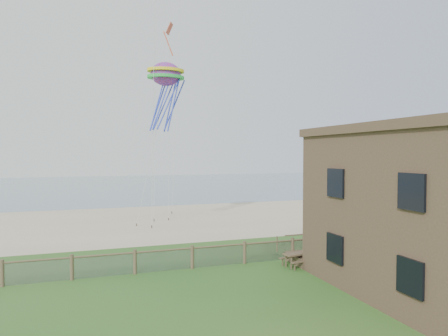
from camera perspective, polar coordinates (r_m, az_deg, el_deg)
The scene contains 8 objects.
ground at distance 16.54m, azimuth 0.88°, elevation -19.67°, with size 160.00×160.00×0.00m, color #245A1F.
sand_beach at distance 37.34m, azimuth -10.65°, elevation -7.44°, with size 72.00×20.00×0.02m, color tan.
ocean at distance 80.87m, azimuth -15.07°, elevation -2.40°, with size 160.00×68.00×0.02m, color slate.
chainlink_fence at distance 21.84m, azimuth -4.56°, elevation -12.75°, with size 36.20×0.20×1.25m, color #4B3C2A, non-canonical shape.
motel_deck at distance 27.28m, azimuth 24.07°, elevation -10.58°, with size 15.00×2.00×0.50m, color brown.
picnic_table at distance 22.56m, azimuth 10.51°, elevation -12.82°, with size 1.66×1.25×0.70m, color brown, non-canonical shape.
octopus_kite at distance 32.06m, azimuth -8.30°, elevation 10.44°, with size 2.91×2.06×6.00m, color red, non-canonical shape.
kite_red at distance 34.22m, azimuth -7.80°, elevation 18.11°, with size 0.94×0.70×2.22m, color #D54925, non-canonical shape.
Camera 1 is at (-5.18, -14.48, 6.11)m, focal length 32.00 mm.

